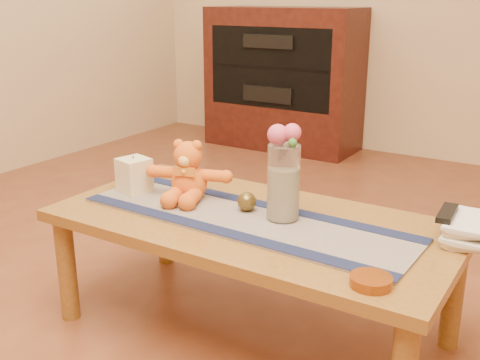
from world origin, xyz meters
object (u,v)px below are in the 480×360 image
Objects in this scene: bronze_ball at (247,202)px; tv_remote at (447,213)px; book_bottom at (445,234)px; pillar_candle at (134,175)px; teddy_bear at (189,171)px; amber_dish at (371,281)px; glass_vase at (283,183)px.

tv_remote is at bearing 12.65° from bronze_ball.
bronze_ball is at bearing -173.29° from book_bottom.
tv_remote is at bearing 9.51° from pillar_candle.
teddy_bear reaches higher than amber_dish.
book_bottom is at bearing 78.70° from amber_dish.
book_bottom is at bearing 90.00° from tv_remote.
glass_vase is 0.52m from amber_dish.
glass_vase is 1.62× the size of tv_remote.
glass_vase is 1.17× the size of book_bottom.
tv_remote is 0.45m from amber_dish.
teddy_bear is 1.41× the size of book_bottom.
teddy_bear is at bearing 179.55° from glass_vase.
pillar_candle is 1.16m from book_bottom.
bronze_ball is at bearing -179.64° from glass_vase.
amber_dish is at bearing -108.09° from book_bottom.
teddy_bear reaches higher than book_bottom.
pillar_candle is at bearing 167.11° from amber_dish.
pillar_candle is 0.64m from glass_vase.
pillar_candle is 1.90× the size of bronze_ball.
amber_dish is (0.56, -0.28, -0.03)m from bronze_ball.
glass_vase is 0.53m from tv_remote.
bronze_ball is 0.63m from amber_dish.
bronze_ball is 0.43× the size of tv_remote.
pillar_candle is (-0.23, -0.05, -0.04)m from teddy_bear.
bronze_ball is at bearing 5.22° from pillar_candle.
glass_vase is 2.28× the size of amber_dish.
teddy_bear is 0.40m from glass_vase.
teddy_bear is at bearing 179.10° from bronze_ball.
bronze_ball reaches higher than book_bottom.
teddy_bear is 1.96× the size of tv_remote.
glass_vase reaches higher than pillar_candle.
pillar_candle is 1.08m from amber_dish.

